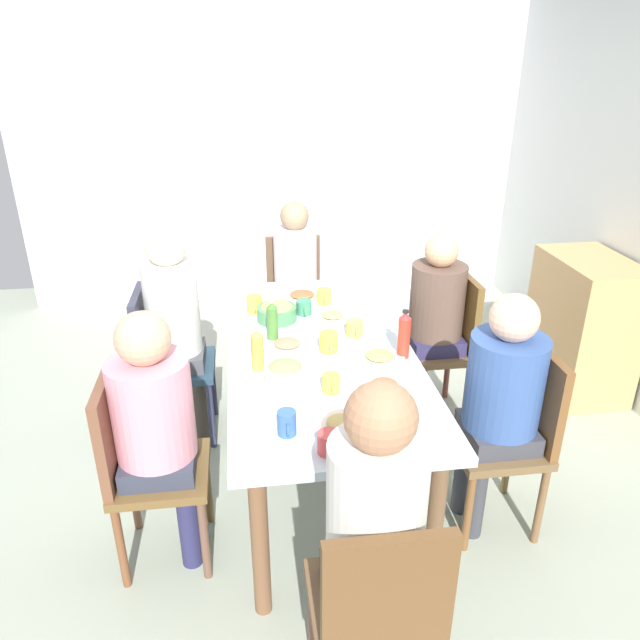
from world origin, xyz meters
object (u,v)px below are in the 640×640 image
plate_2 (384,387)px  chair_0 (140,461)px  plate_4 (333,317)px  side_cabinet (582,325)px  person_0 (156,417)px  bottle_0 (257,350)px  cup_2 (355,329)px  bottle_2 (404,335)px  chair_5 (163,357)px  chair_1 (514,430)px  cup_0 (254,304)px  person_4 (296,272)px  plate_3 (302,296)px  cup_6 (324,297)px  person_2 (374,528)px  person_3 (434,311)px  cup_5 (304,307)px  person_1 (501,392)px  chair_3 (447,339)px  plate_5 (287,345)px  cup_4 (331,384)px  bowl_1 (285,375)px  cup_3 (329,443)px  chair_2 (378,610)px  plate_1 (341,424)px  dining_table (320,363)px  cup_1 (287,423)px  plate_0 (379,358)px  person_5 (175,316)px  cup_7 (329,342)px  bowl_0 (277,312)px

plate_2 → chair_0: bearing=-87.8°
plate_4 → side_cabinet: size_ratio=0.23×
person_0 → bottle_0: person_0 is taller
cup_2 → bottle_2: 0.33m
chair_5 → plate_2: size_ratio=4.23×
chair_1 → cup_0: bearing=-130.0°
person_4 → cup_2: (1.11, 0.19, 0.08)m
cup_0 → cup_2: (0.37, 0.50, -0.01)m
plate_3 → cup_6: size_ratio=2.17×
person_2 → plate_3: bearing=-179.4°
person_3 → cup_5: 0.77m
person_1 → chair_3: bearing=174.5°
plate_4 → plate_5: 0.41m
person_0 → cup_4: (-0.05, 0.73, 0.07)m
chair_0 → cup_4: bearing=93.7°
person_1 → bowl_1: 0.95m
chair_3 → cup_3: size_ratio=7.60×
chair_2 → bottle_2: (-1.17, 0.38, 0.35)m
plate_3 → cup_5: (0.23, -0.01, 0.03)m
plate_1 → plate_5: same height
dining_table → plate_5: bearing=-97.5°
person_0 → cup_1: person_0 is taller
chair_3 → bowl_1: size_ratio=5.00×
plate_1 → bowl_1: bearing=-150.9°
bowl_1 → cup_1: bowl_1 is taller
plate_0 → plate_1: (0.52, -0.27, 0.00)m
cup_3 → bottle_0: bearing=-160.8°
person_3 → plate_1: person_3 is taller
person_1 → cup_0: size_ratio=9.72×
chair_3 → person_5: size_ratio=0.71×
plate_1 → plate_4: (-1.01, 0.13, 0.00)m
plate_3 → cup_0: (0.16, -0.28, 0.03)m
chair_1 → plate_0: (-0.30, -0.57, 0.25)m
dining_table → plate_0: bearing=57.5°
plate_3 → dining_table: bearing=1.6°
person_5 → cup_2: bearing=69.0°
plate_0 → cup_0: size_ratio=1.98×
plate_4 → cup_6: bearing=-176.0°
cup_0 → cup_7: 0.62m
person_3 → cup_1: 1.51m
cup_3 → cup_6: (-1.38, 0.18, 0.00)m
chair_1 → person_2: (0.76, -0.83, 0.24)m
chair_5 → person_5: (-0.00, 0.09, 0.25)m
bottle_0 → chair_3: bearing=119.5°
person_0 → cup_5: 1.13m
chair_0 → plate_3: size_ratio=3.49×
chair_2 → cup_0: chair_2 is taller
cup_1 → cup_2: 0.91m
chair_5 → cup_1: chair_5 is taller
person_5 → bowl_0: person_5 is taller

